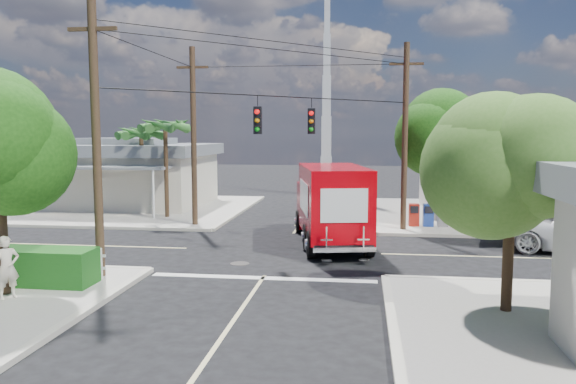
# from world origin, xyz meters

# --- Properties ---
(ground) EXTENTS (120.00, 120.00, 0.00)m
(ground) POSITION_xyz_m (0.00, 0.00, 0.00)
(ground) COLOR black
(ground) RESTS_ON ground
(sidewalk_ne) EXTENTS (14.12, 14.12, 0.14)m
(sidewalk_ne) POSITION_xyz_m (10.88, 10.88, 0.07)
(sidewalk_ne) COLOR #A5A095
(sidewalk_ne) RESTS_ON ground
(sidewalk_nw) EXTENTS (14.12, 14.12, 0.14)m
(sidewalk_nw) POSITION_xyz_m (-10.88, 10.88, 0.07)
(sidewalk_nw) COLOR #A5A095
(sidewalk_nw) RESTS_ON ground
(road_markings) EXTENTS (32.00, 32.00, 0.01)m
(road_markings) POSITION_xyz_m (0.00, -1.47, 0.01)
(road_markings) COLOR beige
(road_markings) RESTS_ON ground
(building_ne) EXTENTS (11.80, 10.20, 4.50)m
(building_ne) POSITION_xyz_m (12.50, 11.97, 2.32)
(building_ne) COLOR silver
(building_ne) RESTS_ON sidewalk_ne
(building_nw) EXTENTS (10.80, 10.20, 4.30)m
(building_nw) POSITION_xyz_m (-12.00, 12.46, 2.22)
(building_nw) COLOR beige
(building_nw) RESTS_ON sidewalk_nw
(radio_tower) EXTENTS (0.80, 0.80, 17.00)m
(radio_tower) POSITION_xyz_m (0.50, 20.00, 5.64)
(radio_tower) COLOR silver
(radio_tower) RESTS_ON ground
(tree_ne_front) EXTENTS (4.21, 4.14, 6.66)m
(tree_ne_front) POSITION_xyz_m (7.21, 6.76, 4.77)
(tree_ne_front) COLOR #422D1C
(tree_ne_front) RESTS_ON sidewalk_ne
(tree_ne_back) EXTENTS (3.77, 3.66, 5.82)m
(tree_ne_back) POSITION_xyz_m (9.81, 8.96, 4.19)
(tree_ne_back) COLOR #422D1C
(tree_ne_back) RESTS_ON sidewalk_ne
(tree_se) EXTENTS (3.67, 3.54, 5.62)m
(tree_se) POSITION_xyz_m (7.01, -7.24, 4.04)
(tree_se) COLOR #422D1C
(tree_se) RESTS_ON sidewalk_se
(palm_nw_front) EXTENTS (3.01, 3.08, 5.59)m
(palm_nw_front) POSITION_xyz_m (-7.50, 7.50, 5.04)
(palm_nw_front) COLOR #422D1C
(palm_nw_front) RESTS_ON sidewalk_nw
(palm_nw_back) EXTENTS (3.01, 3.08, 5.19)m
(palm_nw_back) POSITION_xyz_m (-9.50, 9.00, 4.67)
(palm_nw_back) COLOR #422D1C
(palm_nw_back) RESTS_ON sidewalk_nw
(utility_poles) EXTENTS (12.00, 10.68, 9.00)m
(utility_poles) POSITION_xyz_m (-1.58, 1.60, 4.67)
(utility_poles) COLOR #473321
(utility_poles) RESTS_ON ground
(picket_fence) EXTENTS (5.94, 0.06, 1.00)m
(picket_fence) POSITION_xyz_m (-7.80, -5.60, 0.68)
(picket_fence) COLOR silver
(picket_fence) RESTS_ON sidewalk_sw
(vending_boxes) EXTENTS (1.90, 0.50, 1.10)m
(vending_boxes) POSITION_xyz_m (6.50, 6.20, 0.69)
(vending_boxes) COLOR #A72015
(vending_boxes) RESTS_ON sidewalk_ne
(delivery_truck) EXTENTS (3.78, 8.12, 3.39)m
(delivery_truck) POSITION_xyz_m (1.89, 1.71, 1.72)
(delivery_truck) COLOR black
(delivery_truck) RESTS_ON ground
(pedestrian) EXTENTS (0.74, 0.77, 1.77)m
(pedestrian) POSITION_xyz_m (-6.63, -7.92, 1.03)
(pedestrian) COLOR beige
(pedestrian) RESTS_ON sidewalk_sw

